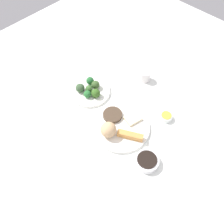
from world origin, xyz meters
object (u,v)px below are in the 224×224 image
at_px(broccoli_plate, 90,92).
at_px(teacup, 145,76).
at_px(soy_sauce_bowl, 147,161).
at_px(main_plate, 121,127).
at_px(sauce_ramekin_hot_mustard, 166,117).

xyz_separation_m(broccoli_plate, teacup, (0.15, 0.27, 0.02)).
xyz_separation_m(soy_sauce_bowl, teacup, (-0.32, 0.38, 0.01)).
distance_m(main_plate, broccoli_plate, 0.27).
xyz_separation_m(broccoli_plate, soy_sauce_bowl, (0.47, -0.11, 0.01)).
xyz_separation_m(broccoli_plate, sauce_ramekin_hot_mustard, (0.39, 0.14, 0.01)).
bearing_deg(broccoli_plate, soy_sauce_bowl, -12.69).
bearing_deg(sauce_ramekin_hot_mustard, soy_sauce_bowl, -71.90).
relative_size(soy_sauce_bowl, teacup, 1.79).
bearing_deg(main_plate, broccoli_plate, 169.10).
bearing_deg(main_plate, soy_sauce_bowl, -15.03).
height_order(broccoli_plate, teacup, teacup).
distance_m(soy_sauce_bowl, teacup, 0.50).
xyz_separation_m(main_plate, soy_sauce_bowl, (0.20, -0.05, 0.01)).
bearing_deg(broccoli_plate, sauce_ramekin_hot_mustard, 20.00).
height_order(broccoli_plate, soy_sauce_bowl, soy_sauce_bowl).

